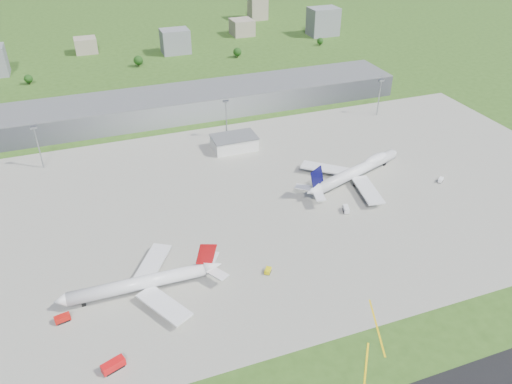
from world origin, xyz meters
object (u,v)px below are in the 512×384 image
object	(u,v)px
airliner_blue_quad	(357,171)
fire_truck	(113,366)
airliner_red_twin	(144,283)
van_white_far	(441,180)
crash_tender	(63,319)
van_white_near	(346,209)
tug_yellow	(268,271)

from	to	relation	value
airliner_blue_quad	fire_truck	bearing A→B (deg)	-169.03
airliner_red_twin	van_white_far	xyz separation A→B (m)	(165.80, 30.62, -3.65)
airliner_red_twin	fire_truck	bearing A→B (deg)	65.31
fire_truck	van_white_far	bearing A→B (deg)	-0.66
airliner_blue_quad	crash_tender	size ratio (longest dim) A/B	11.93
airliner_blue_quad	van_white_far	world-z (taller)	airliner_blue_quad
airliner_blue_quad	fire_truck	distance (m)	162.90
fire_truck	van_white_near	world-z (taller)	fire_truck
airliner_blue_quad	van_white_near	bearing A→B (deg)	-147.97
crash_tender	tug_yellow	size ratio (longest dim) A/B	1.35
airliner_red_twin	airliner_blue_quad	xyz separation A→B (m)	(123.96, 49.12, 0.54)
fire_truck	van_white_near	xyz separation A→B (m)	(119.43, 56.53, -0.34)
crash_tender	van_white_near	distance (m)	137.67
airliner_blue_quad	crash_tender	bearing A→B (deg)	179.69
airliner_blue_quad	tug_yellow	size ratio (longest dim) A/B	16.16
fire_truck	van_white_near	distance (m)	132.13
airliner_red_twin	crash_tender	xyz separation A→B (m)	(-31.61, -5.31, -3.32)
airliner_blue_quad	van_white_far	distance (m)	45.94
van_white_far	fire_truck	bearing A→B (deg)	162.34
tug_yellow	airliner_blue_quad	bearing A→B (deg)	-16.18
airliner_red_twin	van_white_near	xyz separation A→B (m)	(103.15, 22.84, -3.39)
airliner_red_twin	crash_tender	size ratio (longest dim) A/B	11.00
airliner_red_twin	van_white_near	world-z (taller)	airliner_red_twin
fire_truck	van_white_near	size ratio (longest dim) A/B	1.39
tug_yellow	van_white_far	size ratio (longest dim) A/B	0.94
crash_tender	van_white_far	bearing A→B (deg)	-0.79
tug_yellow	van_white_far	xyz separation A→B (m)	(115.58, 36.81, 0.18)
fire_truck	van_white_far	xyz separation A→B (m)	(182.07, 64.31, -0.60)
airliner_red_twin	van_white_far	distance (m)	168.64
airliner_red_twin	crash_tender	world-z (taller)	airliner_red_twin
van_white_near	van_white_far	size ratio (longest dim) A/B	1.30
airliner_red_twin	van_white_far	size ratio (longest dim) A/B	14.03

